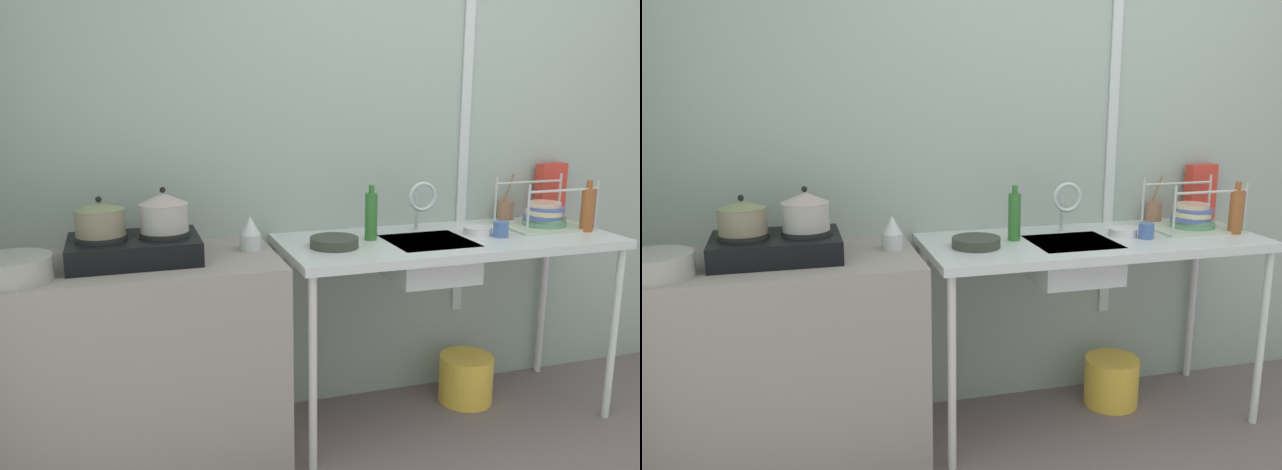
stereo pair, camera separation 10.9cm
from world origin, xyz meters
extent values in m
cube|color=#9AAAA0|center=(0.00, 1.58, 1.36)|extent=(5.13, 0.10, 2.73)
cube|color=silver|center=(0.09, 1.52, 1.50)|extent=(0.05, 0.01, 2.18)
cube|color=gray|center=(-1.55, 1.22, 0.44)|extent=(1.17, 0.62, 0.89)
cube|color=silver|center=(-0.13, 1.22, 0.87)|extent=(1.56, 0.62, 0.04)
cylinder|color=silver|center=(-0.87, 0.94, 0.42)|extent=(0.04, 0.04, 0.85)
cylinder|color=silver|center=(0.61, 0.94, 0.42)|extent=(0.04, 0.04, 0.85)
cylinder|color=silver|center=(-0.87, 1.49, 0.42)|extent=(0.04, 0.04, 0.85)
cylinder|color=silver|center=(0.61, 1.49, 0.42)|extent=(0.04, 0.04, 0.85)
cube|color=black|center=(-1.53, 1.22, 0.93)|extent=(0.51, 0.36, 0.10)
cylinder|color=black|center=(-1.65, 1.22, 0.99)|extent=(0.20, 0.20, 0.02)
cylinder|color=black|center=(-1.41, 1.22, 0.99)|extent=(0.20, 0.20, 0.02)
cylinder|color=gray|center=(-1.65, 1.22, 1.05)|extent=(0.19, 0.19, 0.10)
cone|color=#768154|center=(-1.65, 1.22, 1.12)|extent=(0.19, 0.19, 0.03)
sphere|color=black|center=(-1.65, 1.22, 1.14)|extent=(0.02, 0.02, 0.02)
cylinder|color=#A7A09B|center=(-1.41, 1.22, 1.05)|extent=(0.19, 0.19, 0.11)
cone|color=#AE9C94|center=(-1.41, 1.22, 1.13)|extent=(0.19, 0.19, 0.04)
sphere|color=black|center=(-1.41, 1.22, 1.17)|extent=(0.02, 0.02, 0.02)
cylinder|color=#9B9790|center=(-1.95, 1.06, 0.93)|extent=(0.27, 0.27, 0.09)
cylinder|color=silver|center=(-1.05, 1.25, 0.92)|extent=(0.09, 0.09, 0.07)
cone|color=silver|center=(-1.05, 1.25, 0.99)|extent=(0.09, 0.09, 0.08)
cube|color=silver|center=(-0.25, 1.18, 0.80)|extent=(0.37, 0.35, 0.17)
cylinder|color=silver|center=(-0.22, 1.38, 0.97)|extent=(0.02, 0.02, 0.18)
torus|color=silver|center=(-0.22, 1.32, 1.06)|extent=(0.14, 0.02, 0.14)
cylinder|color=#34382E|center=(-0.70, 1.19, 0.91)|extent=(0.21, 0.21, 0.04)
cylinder|color=#BABCB7|center=(0.22, 1.13, 1.01)|extent=(0.01, 0.01, 0.24)
cylinder|color=#BABCB7|center=(0.59, 1.13, 1.01)|extent=(0.01, 0.01, 0.24)
cylinder|color=#BABCB7|center=(0.22, 1.40, 1.01)|extent=(0.01, 0.01, 0.24)
cylinder|color=#BABCB7|center=(0.59, 1.40, 1.01)|extent=(0.01, 0.01, 0.24)
cylinder|color=#BABCB7|center=(0.41, 1.13, 1.09)|extent=(0.37, 0.01, 0.01)
cylinder|color=#BABCB7|center=(0.41, 1.40, 1.09)|extent=(0.37, 0.01, 0.01)
cube|color=#B7C6AB|center=(0.41, 1.26, 0.89)|extent=(0.39, 0.29, 0.01)
cylinder|color=#619972|center=(0.41, 1.27, 0.91)|extent=(0.21, 0.21, 0.02)
cylinder|color=#66926C|center=(0.41, 1.26, 0.92)|extent=(0.20, 0.20, 0.02)
cylinder|color=#4C62A6|center=(0.40, 1.26, 0.94)|extent=(0.19, 0.19, 0.02)
cylinder|color=beige|center=(0.40, 1.26, 0.96)|extent=(0.18, 0.18, 0.02)
cylinder|color=#5668B1|center=(0.41, 1.25, 0.98)|extent=(0.17, 0.17, 0.02)
cylinder|color=beige|center=(0.41, 1.26, 1.00)|extent=(0.16, 0.16, 0.02)
cylinder|color=#4764A8|center=(0.10, 1.15, 0.92)|extent=(0.07, 0.07, 0.07)
cylinder|color=silver|center=(0.02, 1.22, 0.90)|extent=(0.13, 0.13, 0.04)
cylinder|color=#326F2F|center=(-0.50, 1.27, 0.99)|extent=(0.06, 0.06, 0.21)
cylinder|color=#326F2F|center=(-0.50, 1.27, 1.12)|extent=(0.03, 0.03, 0.04)
cylinder|color=#975227|center=(0.55, 1.13, 0.99)|extent=(0.06, 0.06, 0.21)
cylinder|color=#975227|center=(0.55, 1.13, 1.11)|extent=(0.03, 0.03, 0.04)
cube|color=red|center=(0.59, 1.48, 1.03)|extent=(0.17, 0.08, 0.28)
cylinder|color=#9D6C51|center=(0.32, 1.47, 0.94)|extent=(0.08, 0.08, 0.10)
cylinder|color=olive|center=(0.32, 1.47, 1.02)|extent=(0.09, 0.02, 0.20)
cylinder|color=yellow|center=(0.04, 1.30, 0.12)|extent=(0.27, 0.27, 0.24)
camera|label=1|loc=(-1.58, -1.44, 1.58)|focal=37.16mm
camera|label=2|loc=(-1.48, -1.47, 1.58)|focal=37.16mm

